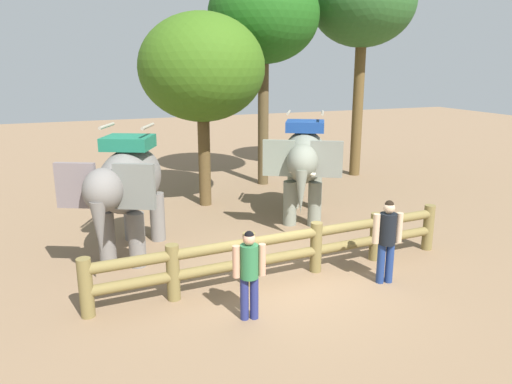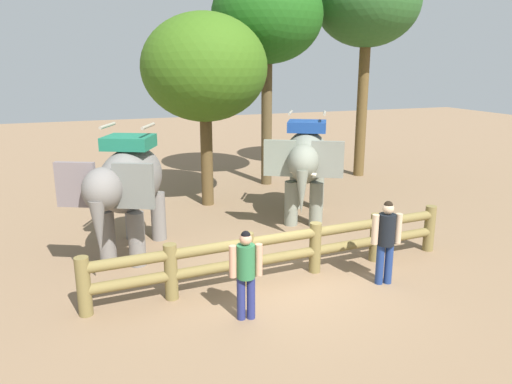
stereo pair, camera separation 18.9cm
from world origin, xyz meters
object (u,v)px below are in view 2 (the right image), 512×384
(elephant_center, at_px, (306,160))
(tourist_man_in_blue, at_px, (386,237))
(tree_far_right, at_px, (204,68))
(tree_far_left, at_px, (267,17))
(log_fence, at_px, (282,249))
(tourist_woman_in_black, at_px, (246,269))
(tree_back_center, at_px, (368,3))
(elephant_near_left, at_px, (128,184))

(elephant_center, bearing_deg, tourist_man_in_blue, -94.55)
(elephant_center, xyz_separation_m, tree_far_right, (-2.12, 2.30, 2.37))
(tourist_man_in_blue, bearing_deg, tree_far_left, 84.36)
(elephant_center, bearing_deg, log_fence, -122.20)
(tourist_woman_in_black, bearing_deg, tree_far_right, 80.41)
(tourist_woman_in_black, height_order, tree_far_left, tree_far_left)
(elephant_center, distance_m, tree_back_center, 7.50)
(elephant_center, distance_m, tourist_woman_in_black, 5.69)
(tree_back_center, bearing_deg, elephant_near_left, -150.15)
(tourist_woman_in_black, distance_m, tree_far_right, 7.64)
(elephant_near_left, height_order, tree_far_right, tree_far_right)
(tree_back_center, bearing_deg, tree_far_right, -163.73)
(elephant_center, distance_m, tree_far_right, 3.92)
(log_fence, xyz_separation_m, elephant_center, (2.09, 3.31, 1.03))
(elephant_near_left, bearing_deg, log_fence, -40.87)
(log_fence, height_order, tree_far_right, tree_far_right)
(elephant_near_left, distance_m, tourist_woman_in_black, 3.93)
(log_fence, distance_m, tree_back_center, 11.29)
(tourist_woman_in_black, xyz_separation_m, tree_far_left, (3.77, 8.70, 4.70))
(tree_far_left, bearing_deg, tourist_man_in_blue, -95.64)
(elephant_near_left, bearing_deg, tourist_woman_in_black, -67.86)
(log_fence, relative_size, tree_far_right, 1.39)
(elephant_center, bearing_deg, tree_far_right, 132.76)
(tourist_woman_in_black, height_order, tourist_man_in_blue, tourist_man_in_blue)
(log_fence, xyz_separation_m, tree_far_right, (-0.04, 5.61, 3.40))
(tourist_man_in_blue, bearing_deg, tree_back_center, 61.17)
(log_fence, height_order, tree_back_center, tree_back_center)
(tourist_man_in_blue, distance_m, tree_far_left, 9.58)
(tourist_man_in_blue, relative_size, tree_far_left, 0.23)
(elephant_center, height_order, tree_back_center, tree_back_center)
(tree_far_left, height_order, tree_back_center, tree_back_center)
(log_fence, height_order, elephant_center, elephant_center)
(elephant_near_left, distance_m, tree_far_left, 8.33)
(elephant_near_left, xyz_separation_m, tourist_man_in_blue, (4.41, -3.21, -0.66))
(tree_far_right, bearing_deg, log_fence, -89.61)
(tourist_woman_in_black, relative_size, tourist_man_in_blue, 0.93)
(elephant_near_left, bearing_deg, tree_far_left, 44.41)
(elephant_near_left, xyz_separation_m, tree_far_right, (2.62, 3.31, 2.38))
(log_fence, relative_size, tourist_woman_in_black, 4.94)
(tourist_woman_in_black, bearing_deg, tree_back_center, 49.15)
(log_fence, distance_m, tree_far_left, 9.31)
(log_fence, bearing_deg, elephant_center, 57.80)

